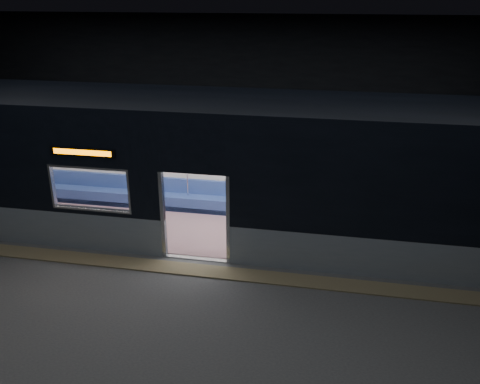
% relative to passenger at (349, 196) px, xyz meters
% --- Properties ---
extents(station_floor, '(24.00, 14.00, 0.01)m').
position_rel_passenger_xyz_m(station_floor, '(-3.31, -3.55, -0.79)').
color(station_floor, '#47494C').
rests_on(station_floor, ground).
extents(station_envelope, '(24.00, 14.00, 5.00)m').
position_rel_passenger_xyz_m(station_envelope, '(-3.31, -3.55, 2.88)').
color(station_envelope, black).
rests_on(station_envelope, station_floor).
extents(tactile_strip, '(22.80, 0.50, 0.03)m').
position_rel_passenger_xyz_m(tactile_strip, '(-3.31, -3.00, -0.77)').
color(tactile_strip, '#8C7F59').
rests_on(tactile_strip, station_floor).
extents(metro_car, '(18.00, 3.04, 3.35)m').
position_rel_passenger_xyz_m(metro_car, '(-3.31, -1.00, 1.06)').
color(metro_car, '#8E9AA9').
rests_on(metro_car, station_floor).
extents(passenger, '(0.39, 0.67, 1.33)m').
position_rel_passenger_xyz_m(passenger, '(0.00, 0.00, 0.00)').
color(passenger, black).
rests_on(passenger, metro_car).
extents(handbag, '(0.26, 0.23, 0.12)m').
position_rel_passenger_xyz_m(handbag, '(-0.04, -0.22, -0.12)').
color(handbag, black).
rests_on(handbag, passenger).
extents(transit_map, '(0.93, 0.03, 0.60)m').
position_rel_passenger_xyz_m(transit_map, '(-2.15, 0.31, 0.67)').
color(transit_map, white).
rests_on(transit_map, metro_car).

